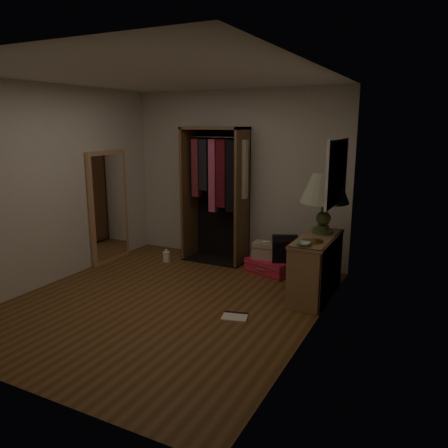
{
  "coord_description": "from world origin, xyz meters",
  "views": [
    {
      "loc": [
        2.83,
        -4.07,
        2.1
      ],
      "look_at": [
        0.3,
        0.95,
        0.8
      ],
      "focal_mm": 35.0,
      "sensor_mm": 36.0,
      "label": 1
    }
  ],
  "objects_px": {
    "train_case": "(266,250)",
    "table_lamp": "(325,189)",
    "pink_suitcase": "(271,266)",
    "console_bookshelf": "(316,265)",
    "floor_mirror": "(109,207)",
    "white_jug": "(166,256)",
    "open_wardrobe": "(217,183)",
    "black_bag": "(285,248)"
  },
  "relations": [
    {
      "from": "train_case",
      "to": "table_lamp",
      "type": "height_order",
      "value": "table_lamp"
    },
    {
      "from": "pink_suitcase",
      "to": "console_bookshelf",
      "type": "bearing_deg",
      "value": -16.51
    },
    {
      "from": "floor_mirror",
      "to": "white_jug",
      "type": "height_order",
      "value": "floor_mirror"
    },
    {
      "from": "train_case",
      "to": "table_lamp",
      "type": "xyz_separation_m",
      "value": [
        0.89,
        -0.33,
        0.99
      ]
    },
    {
      "from": "train_case",
      "to": "open_wardrobe",
      "type": "bearing_deg",
      "value": 165.3
    },
    {
      "from": "open_wardrobe",
      "to": "black_bag",
      "type": "distance_m",
      "value": 1.43
    },
    {
      "from": "train_case",
      "to": "table_lamp",
      "type": "relative_size",
      "value": 0.48
    },
    {
      "from": "open_wardrobe",
      "to": "table_lamp",
      "type": "xyz_separation_m",
      "value": [
        1.76,
        -0.52,
        0.1
      ]
    },
    {
      "from": "floor_mirror",
      "to": "black_bag",
      "type": "height_order",
      "value": "floor_mirror"
    },
    {
      "from": "open_wardrobe",
      "to": "white_jug",
      "type": "distance_m",
      "value": 1.38
    },
    {
      "from": "white_jug",
      "to": "train_case",
      "type": "bearing_deg",
      "value": 9.78
    },
    {
      "from": "console_bookshelf",
      "to": "floor_mirror",
      "type": "height_order",
      "value": "floor_mirror"
    },
    {
      "from": "pink_suitcase",
      "to": "train_case",
      "type": "height_order",
      "value": "train_case"
    },
    {
      "from": "table_lamp",
      "to": "open_wardrobe",
      "type": "bearing_deg",
      "value": 163.62
    },
    {
      "from": "console_bookshelf",
      "to": "white_jug",
      "type": "relative_size",
      "value": 5.72
    },
    {
      "from": "pink_suitcase",
      "to": "train_case",
      "type": "relative_size",
      "value": 2.11
    },
    {
      "from": "open_wardrobe",
      "to": "black_bag",
      "type": "height_order",
      "value": "open_wardrobe"
    },
    {
      "from": "black_bag",
      "to": "pink_suitcase",
      "type": "bearing_deg",
      "value": 158.08
    },
    {
      "from": "open_wardrobe",
      "to": "white_jug",
      "type": "xyz_separation_m",
      "value": [
        -0.67,
        -0.45,
        -1.12
      ]
    },
    {
      "from": "open_wardrobe",
      "to": "pink_suitcase",
      "type": "distance_m",
      "value": 1.48
    },
    {
      "from": "console_bookshelf",
      "to": "black_bag",
      "type": "relative_size",
      "value": 2.69
    },
    {
      "from": "train_case",
      "to": "table_lamp",
      "type": "distance_m",
      "value": 1.37
    },
    {
      "from": "floor_mirror",
      "to": "train_case",
      "type": "relative_size",
      "value": 4.69
    },
    {
      "from": "console_bookshelf",
      "to": "white_jug",
      "type": "height_order",
      "value": "console_bookshelf"
    },
    {
      "from": "floor_mirror",
      "to": "table_lamp",
      "type": "relative_size",
      "value": 2.24
    },
    {
      "from": "console_bookshelf",
      "to": "white_jug",
      "type": "distance_m",
      "value": 2.46
    },
    {
      "from": "console_bookshelf",
      "to": "white_jug",
      "type": "bearing_deg",
      "value": 173.53
    },
    {
      "from": "floor_mirror",
      "to": "train_case",
      "type": "bearing_deg",
      "value": 13.99
    },
    {
      "from": "train_case",
      "to": "black_bag",
      "type": "height_order",
      "value": "black_bag"
    },
    {
      "from": "pink_suitcase",
      "to": "table_lamp",
      "type": "height_order",
      "value": "table_lamp"
    },
    {
      "from": "console_bookshelf",
      "to": "open_wardrobe",
      "type": "distance_m",
      "value": 2.07
    },
    {
      "from": "console_bookshelf",
      "to": "floor_mirror",
      "type": "xyz_separation_m",
      "value": [
        -3.24,
        -0.05,
        0.46
      ]
    },
    {
      "from": "console_bookshelf",
      "to": "table_lamp",
      "type": "xyz_separation_m",
      "value": [
        0.0,
        0.21,
        0.91
      ]
    },
    {
      "from": "open_wardrobe",
      "to": "train_case",
      "type": "xyz_separation_m",
      "value": [
        0.87,
        -0.18,
        -0.89
      ]
    },
    {
      "from": "floor_mirror",
      "to": "table_lamp",
      "type": "bearing_deg",
      "value": 4.44
    },
    {
      "from": "table_lamp",
      "to": "white_jug",
      "type": "distance_m",
      "value": 2.72
    },
    {
      "from": "pink_suitcase",
      "to": "train_case",
      "type": "xyz_separation_m",
      "value": [
        -0.09,
        0.01,
        0.22
      ]
    },
    {
      "from": "black_bag",
      "to": "white_jug",
      "type": "xyz_separation_m",
      "value": [
        -1.83,
        -0.26,
        -0.31
      ]
    },
    {
      "from": "black_bag",
      "to": "white_jug",
      "type": "relative_size",
      "value": 2.12
    },
    {
      "from": "floor_mirror",
      "to": "table_lamp",
      "type": "xyz_separation_m",
      "value": [
        3.24,
        0.25,
        0.46
      ]
    },
    {
      "from": "table_lamp",
      "to": "floor_mirror",
      "type": "bearing_deg",
      "value": -175.56
    },
    {
      "from": "open_wardrobe",
      "to": "floor_mirror",
      "type": "distance_m",
      "value": 1.71
    }
  ]
}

